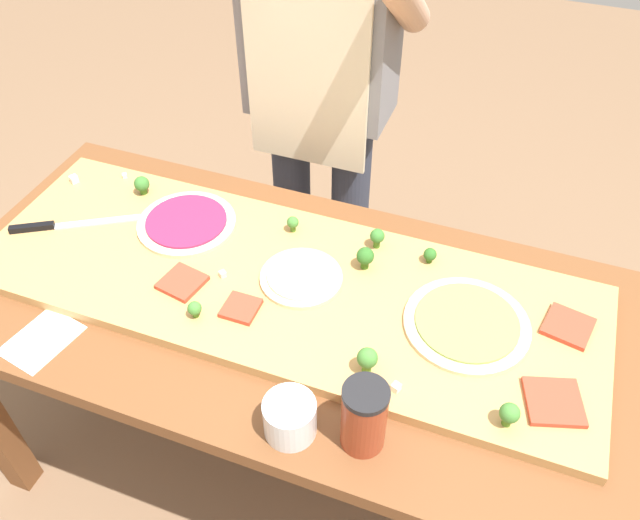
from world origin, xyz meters
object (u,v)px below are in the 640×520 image
(broccoli_floret_front_right, at_px, (509,414))
(flour_cup, at_px, (290,419))
(broccoli_floret_center_right, at_px, (195,309))
(pizza_whole_pesto_green, at_px, (467,323))
(broccoli_floret_back_mid, at_px, (430,255))
(broccoli_floret_front_mid, at_px, (377,237))
(cook_center, at_px, (320,79))
(cheese_crumble_d, at_px, (74,179))
(pizza_whole_cheese_artichoke, at_px, (301,277))
(pizza_slice_near_left, at_px, (554,402))
(sauce_jar, at_px, (364,417))
(broccoli_floret_front_left, at_px, (367,359))
(broccoli_floret_back_right, at_px, (142,184))
(cheese_crumble_b, at_px, (223,274))
(cheese_crumble_c, at_px, (125,176))
(prep_table, at_px, (297,332))
(broccoli_floret_center_left, at_px, (293,223))
(pizza_slice_far_right, at_px, (182,282))
(recipe_note, at_px, (42,340))
(pizza_slice_center, at_px, (241,308))
(pizza_slice_near_right, at_px, (568,326))
(broccoli_floret_back_left, at_px, (365,257))
(cheese_crumble_a, at_px, (396,387))
(pizza_whole_beet_magenta, at_px, (187,223))
(chefs_knife, at_px, (57,225))

(broccoli_floret_front_right, distance_m, flour_cup, 0.41)
(broccoli_floret_center_right, bearing_deg, flour_cup, -30.50)
(pizza_whole_pesto_green, bearing_deg, broccoli_floret_back_mid, 126.48)
(broccoli_floret_front_mid, distance_m, cook_center, 0.51)
(broccoli_floret_front_mid, height_order, cheese_crumble_d, broccoli_floret_front_mid)
(cheese_crumble_d, bearing_deg, pizza_whole_cheese_artichoke, -10.10)
(pizza_whole_cheese_artichoke, bearing_deg, pizza_slice_near_left, -13.66)
(cheese_crumble_d, xyz_separation_m, sauce_jar, (0.98, -0.46, 0.04))
(broccoli_floret_front_left, height_order, cheese_crumble_d, broccoli_floret_front_left)
(broccoli_floret_back_right, relative_size, broccoli_floret_front_left, 0.82)
(cheese_crumble_b, xyz_separation_m, cheese_crumble_c, (-0.43, 0.25, -0.00))
(prep_table, xyz_separation_m, broccoli_floret_front_right, (0.50, -0.17, 0.16))
(broccoli_floret_center_left, bearing_deg, cheese_crumble_c, 175.23)
(pizza_slice_far_right, distance_m, broccoli_floret_back_right, 0.37)
(pizza_slice_far_right, bearing_deg, recipe_note, -133.28)
(pizza_whole_cheese_artichoke, distance_m, pizza_slice_center, 0.16)
(pizza_slice_near_left, relative_size, pizza_slice_near_right, 1.11)
(broccoli_floret_front_right, bearing_deg, cheese_crumble_d, 164.15)
(pizza_whole_cheese_artichoke, height_order, broccoli_floret_back_left, broccoli_floret_back_left)
(broccoli_floret_front_right, bearing_deg, cheese_crumble_a, 179.72)
(pizza_slice_near_right, height_order, cheese_crumble_c, same)
(broccoli_floret_back_right, height_order, sauce_jar, sauce_jar)
(broccoli_floret_back_mid, bearing_deg, broccoli_floret_center_right, -141.76)
(pizza_slice_far_right, relative_size, broccoli_floret_front_mid, 1.71)
(broccoli_floret_back_right, bearing_deg, broccoli_floret_back_mid, 0.76)
(pizza_slice_far_right, xyz_separation_m, broccoli_floret_front_left, (0.48, -0.08, 0.03))
(broccoli_floret_front_left, bearing_deg, pizza_whole_pesto_green, 48.42)
(broccoli_floret_center_right, bearing_deg, cook_center, 88.73)
(broccoli_floret_back_left, bearing_deg, pizza_whole_beet_magenta, -178.56)
(pizza_slice_near_left, xyz_separation_m, cheese_crumble_c, (-1.20, 0.34, 0.00))
(pizza_whole_pesto_green, distance_m, pizza_slice_near_right, 0.22)
(pizza_whole_cheese_artichoke, bearing_deg, sauce_jar, -52.31)
(pizza_slice_near_left, bearing_deg, broccoli_floret_center_right, -176.75)
(broccoli_floret_front_right, height_order, flour_cup, same)
(broccoli_floret_back_right, distance_m, flour_cup, 0.82)
(pizza_whole_beet_magenta, distance_m, broccoli_floret_front_mid, 0.49)
(chefs_knife, height_order, broccoli_floret_back_left, broccoli_floret_back_left)
(broccoli_floret_back_mid, relative_size, cheese_crumble_c, 3.30)
(pizza_whole_cheese_artichoke, bearing_deg, pizza_whole_pesto_green, -0.75)
(cheese_crumble_b, bearing_deg, recipe_note, -135.58)
(pizza_slice_near_left, relative_size, cheese_crumble_c, 8.99)
(sauce_jar, bearing_deg, pizza_slice_near_right, 49.51)
(cheese_crumble_b, distance_m, cook_center, 0.64)
(pizza_slice_near_right, relative_size, cheese_crumble_d, 5.00)
(chefs_knife, xyz_separation_m, pizza_whole_pesto_green, (1.04, 0.04, 0.00))
(broccoli_floret_back_mid, height_order, recipe_note, broccoli_floret_back_mid)
(pizza_whole_beet_magenta, distance_m, cook_center, 0.55)
(broccoli_floret_front_right, xyz_separation_m, broccoli_floret_back_left, (-0.38, 0.31, 0.00))
(broccoli_floret_back_mid, relative_size, cheese_crumble_b, 2.79)
(broccoli_floret_center_right, bearing_deg, cheese_crumble_d, 149.97)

